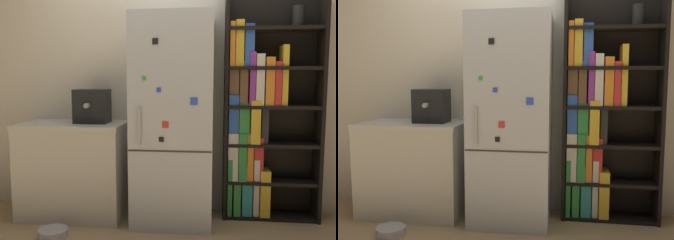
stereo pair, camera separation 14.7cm
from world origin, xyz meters
The scene contains 7 objects.
ground_plane centered at (0.00, 0.00, 0.00)m, with size 16.00×16.00×0.00m, color tan.
wall_back centered at (0.00, 0.47, 1.30)m, with size 8.00×0.05×2.60m.
refrigerator centered at (0.00, 0.14, 0.90)m, with size 0.68×0.65×1.80m.
bookshelf centered at (0.76, 0.33, 0.92)m, with size 0.85×0.29×2.03m.
kitchen_counter centered at (-0.92, 0.16, 0.43)m, with size 0.95×0.59×0.86m.
espresso_machine centered at (-0.75, 0.19, 1.01)m, with size 0.30×0.29×0.31m.
pet_bowl centered at (-0.92, -0.35, 0.04)m, with size 0.23×0.23×0.07m.
Camera 2 is at (0.47, -3.07, 1.27)m, focal length 40.00 mm.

